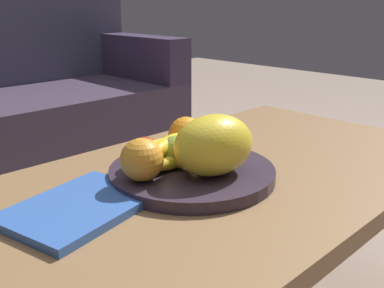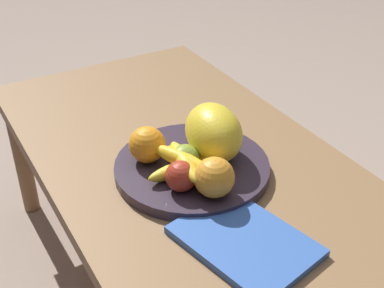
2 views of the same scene
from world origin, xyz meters
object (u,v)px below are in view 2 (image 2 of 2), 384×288
(fruit_bowl, at_px, (192,168))
(magazine, at_px, (245,241))
(melon_large_front, at_px, (214,132))
(apple_left, at_px, (185,159))
(apple_right, at_px, (181,176))
(banana_bunch, at_px, (183,163))
(coffee_table, at_px, (193,177))
(orange_left, at_px, (147,145))
(orange_front, at_px, (214,177))

(fruit_bowl, height_order, magazine, fruit_bowl)
(fruit_bowl, height_order, melon_large_front, melon_large_front)
(apple_left, bearing_deg, apple_right, 143.64)
(magazine, bearing_deg, melon_large_front, -31.51)
(melon_large_front, xyz_separation_m, banana_bunch, (-0.03, 0.09, -0.03))
(apple_left, bearing_deg, melon_large_front, -74.68)
(apple_left, distance_m, banana_bunch, 0.01)
(apple_left, relative_size, magazine, 0.26)
(coffee_table, xyz_separation_m, fruit_bowl, (-0.04, 0.02, 0.06))
(apple_left, bearing_deg, coffee_table, -42.86)
(apple_right, bearing_deg, apple_left, -36.36)
(apple_right, relative_size, banana_bunch, 0.36)
(orange_left, height_order, apple_right, orange_left)
(apple_left, distance_m, magazine, 0.23)
(coffee_table, bearing_deg, fruit_bowl, 147.79)
(coffee_table, distance_m, magazine, 0.29)
(melon_large_front, height_order, orange_left, melon_large_front)
(apple_left, bearing_deg, banana_bunch, 133.04)
(melon_large_front, bearing_deg, apple_right, 120.73)
(orange_front, xyz_separation_m, magazine, (-0.13, 0.01, -0.06))
(apple_right, bearing_deg, fruit_bowl, -43.54)
(magazine, bearing_deg, orange_left, -3.38)
(melon_large_front, xyz_separation_m, apple_right, (-0.07, 0.12, -0.03))
(orange_front, height_order, apple_right, orange_front)
(orange_front, distance_m, orange_left, 0.19)
(banana_bunch, relative_size, magazine, 0.72)
(orange_front, distance_m, banana_bunch, 0.09)
(melon_large_front, relative_size, banana_bunch, 0.93)
(coffee_table, height_order, orange_front, orange_front)
(coffee_table, height_order, banana_bunch, banana_bunch)
(orange_left, bearing_deg, melon_large_front, -112.30)
(fruit_bowl, distance_m, magazine, 0.25)
(melon_large_front, bearing_deg, apple_left, 105.32)
(fruit_bowl, distance_m, orange_left, 0.11)
(orange_front, xyz_separation_m, banana_bunch, (0.09, 0.02, -0.01))
(fruit_bowl, relative_size, apple_right, 5.29)
(orange_front, bearing_deg, melon_large_front, -31.31)
(fruit_bowl, relative_size, melon_large_front, 2.05)
(melon_large_front, relative_size, orange_left, 2.07)
(fruit_bowl, xyz_separation_m, magazine, (-0.25, 0.03, -0.00))
(orange_left, height_order, apple_left, orange_left)
(orange_left, relative_size, apple_right, 1.25)
(orange_front, xyz_separation_m, apple_right, (0.05, 0.05, -0.01))
(apple_left, xyz_separation_m, magazine, (-0.23, 0.00, -0.05))
(magazine, bearing_deg, orange_front, -18.30)
(apple_right, bearing_deg, melon_large_front, -59.27)
(banana_bunch, height_order, magazine, banana_bunch)
(coffee_table, bearing_deg, apple_right, 140.00)
(coffee_table, xyz_separation_m, orange_left, (0.02, 0.10, 0.11))
(orange_left, bearing_deg, apple_right, -174.05)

